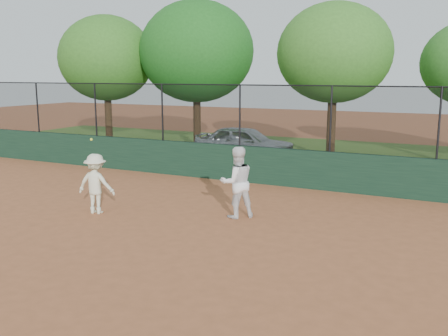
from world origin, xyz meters
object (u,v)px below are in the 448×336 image
at_px(tree_0, 106,58).
at_px(tree_1, 196,52).
at_px(parked_car, 245,143).
at_px(player_main, 96,184).
at_px(player_second, 237,182).
at_px(tree_2, 334,53).

distance_m(tree_0, tree_1, 4.71).
xyz_separation_m(tree_0, tree_1, (4.63, 0.82, 0.26)).
distance_m(parked_car, player_main, 9.11).
distance_m(player_second, tree_2, 10.16).
relative_size(parked_car, player_second, 2.34).
bearing_deg(tree_2, tree_0, -177.05).
xyz_separation_m(player_second, tree_2, (-0.10, 9.55, 3.47)).
height_order(parked_car, tree_0, tree_0).
xyz_separation_m(tree_1, tree_2, (6.52, -0.24, -0.19)).
bearing_deg(tree_2, tree_1, 177.86).
relative_size(player_second, tree_0, 0.28).
height_order(parked_car, tree_1, tree_1).
distance_m(player_second, tree_1, 12.38).
bearing_deg(parked_car, player_main, 173.97).
distance_m(parked_car, player_second, 8.52).
bearing_deg(tree_0, player_main, -52.40).
xyz_separation_m(player_main, tree_1, (-3.24, 11.04, 3.78)).
xyz_separation_m(player_main, tree_2, (3.28, 10.80, 3.59)).
height_order(tree_0, tree_1, tree_1).
relative_size(parked_car, tree_0, 0.65).
bearing_deg(tree_1, tree_0, -169.99).
relative_size(tree_1, tree_2, 1.08).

